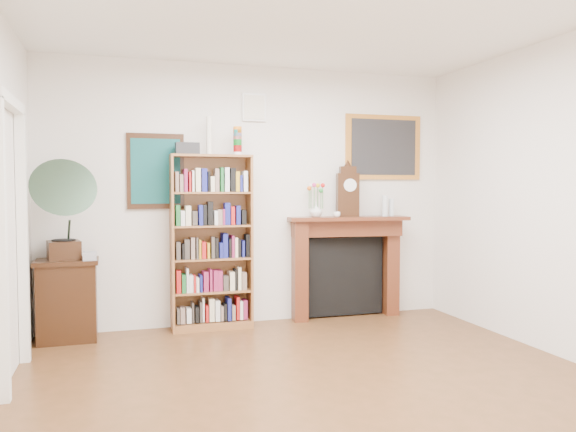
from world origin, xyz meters
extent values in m
cube|color=#4C3017|center=(0.00, 0.00, -0.01)|extent=(4.50, 5.00, 0.01)
cube|color=silver|center=(0.00, 2.50, 1.40)|extent=(4.50, 0.01, 2.80)
cube|color=white|center=(-2.21, 0.73, 1.05)|extent=(0.08, 0.08, 2.10)
cube|color=white|center=(-2.21, 1.67, 1.05)|extent=(0.08, 0.08, 2.10)
cube|color=white|center=(-2.21, 1.20, 2.13)|extent=(0.08, 1.02, 0.08)
cube|color=black|center=(-1.05, 2.48, 1.65)|extent=(0.58, 0.03, 0.78)
cube|color=#104E50|center=(-1.05, 2.46, 1.65)|extent=(0.50, 0.01, 0.67)
cube|color=white|center=(0.00, 2.48, 2.35)|extent=(0.26, 0.03, 0.30)
cube|color=silver|center=(0.00, 2.46, 2.35)|extent=(0.22, 0.01, 0.26)
cube|color=orange|center=(1.55, 2.48, 1.95)|extent=(0.95, 0.03, 0.75)
cube|color=#262628|center=(1.55, 2.46, 1.95)|extent=(0.82, 0.01, 0.65)
cube|color=brown|center=(-0.90, 2.33, 0.91)|extent=(0.03, 0.30, 1.82)
cube|color=brown|center=(-0.09, 2.33, 0.91)|extent=(0.03, 0.30, 1.82)
cube|color=brown|center=(-0.50, 2.33, 1.81)|extent=(0.84, 0.31, 0.02)
cube|color=brown|center=(-0.50, 2.33, 0.04)|extent=(0.84, 0.31, 0.08)
cube|color=brown|center=(-0.50, 2.47, 0.91)|extent=(0.84, 0.03, 1.82)
cube|color=brown|center=(-0.50, 2.33, 0.39)|extent=(0.79, 0.29, 0.02)
cube|color=brown|center=(-0.50, 2.33, 0.74)|extent=(0.79, 0.29, 0.02)
cube|color=brown|center=(-0.50, 2.33, 1.08)|extent=(0.79, 0.29, 0.02)
cube|color=brown|center=(-0.50, 2.33, 1.43)|extent=(0.79, 0.29, 0.02)
cube|color=black|center=(-1.91, 2.27, 0.40)|extent=(0.58, 0.43, 0.79)
cube|color=#4E2712|center=(0.49, 2.38, 0.56)|extent=(0.17, 0.22, 1.11)
cube|color=#4E2712|center=(1.60, 2.38, 0.56)|extent=(0.17, 0.22, 1.11)
cube|color=#4E2712|center=(1.05, 2.38, 1.02)|extent=(1.28, 0.33, 0.18)
cube|color=#4E2712|center=(1.05, 2.34, 1.13)|extent=(1.39, 0.46, 0.04)
cube|color=black|center=(1.05, 2.44, 0.47)|extent=(0.92, 0.09, 0.89)
cube|color=black|center=(-1.94, 2.31, 0.88)|extent=(0.34, 0.34, 0.18)
cylinder|color=black|center=(-1.94, 2.31, 0.97)|extent=(0.26, 0.26, 0.01)
cone|color=#2D4130|center=(-1.94, 2.13, 1.37)|extent=(0.71, 0.82, 0.75)
cube|color=silver|center=(-1.69, 2.15, 0.83)|extent=(0.12, 0.12, 0.08)
cube|color=black|center=(1.05, 2.36, 1.40)|extent=(0.27, 0.18, 0.49)
cylinder|color=white|center=(1.05, 2.29, 1.51)|extent=(0.14, 0.04, 0.14)
cube|color=black|center=(1.05, 2.36, 1.67)|extent=(0.20, 0.14, 0.09)
imported|color=silver|center=(0.67, 2.36, 1.22)|extent=(0.18, 0.18, 0.14)
imported|color=white|center=(0.89, 2.28, 1.18)|extent=(0.09, 0.09, 0.06)
cylinder|color=silver|center=(1.50, 2.33, 1.27)|extent=(0.07, 0.07, 0.24)
cylinder|color=silver|center=(1.60, 2.36, 1.25)|extent=(0.06, 0.06, 0.20)
camera|label=1|loc=(-1.44, -3.49, 1.49)|focal=35.00mm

